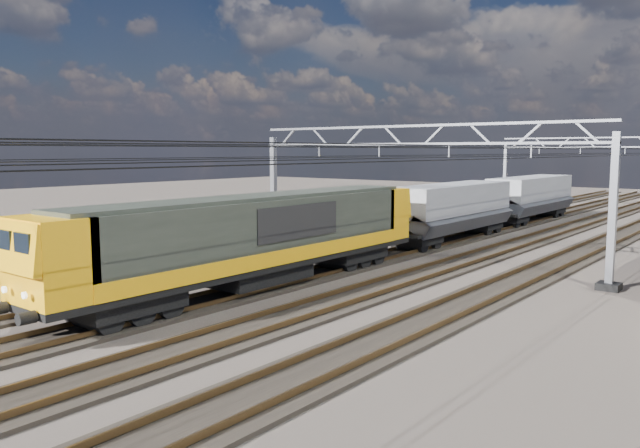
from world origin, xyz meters
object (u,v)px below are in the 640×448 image
Objects in this scene: catenary_gantry_far at (601,171)px; locomotive at (259,235)px; trackside_cabinet at (21,273)px; catenary_gantry_mid at (412,189)px; hopper_wagon_lead at (452,207)px; hopper_wagon_mid at (531,195)px.

locomotive is at bearing -92.54° from catenary_gantry_far.
trackside_cabinet is at bearing -100.04° from catenary_gantry_far.
catenary_gantry_mid is 8.99m from hopper_wagon_lead.
hopper_wagon_mid is at bearing 90.00° from hopper_wagon_lead.
locomotive is 1.62× the size of hopper_wagon_mid.
catenary_gantry_far is 27.53m from hopper_wagon_lead.
trackside_cabinet is (-9.14, -51.62, -3.02)m from catenary_gantry_far.
hopper_wagon_mid is (-2.00, -13.20, -1.67)m from catenary_gantry_far.
locomotive is 17.70m from hopper_wagon_lead.
catenary_gantry_far is 13.46m from hopper_wagon_mid.
hopper_wagon_mid is 11.10× the size of trackside_cabinet.
catenary_gantry_far is at bearing 81.38° from hopper_wagon_mid.
catenary_gantry_far is at bearing 90.00° from catenary_gantry_mid.
catenary_gantry_far reaches higher than trackside_cabinet.
catenary_gantry_far is at bearing 76.13° from trackside_cabinet.
catenary_gantry_mid is at bearing -84.99° from hopper_wagon_mid.
catenary_gantry_mid is 22.95m from hopper_wagon_mid.
catenary_gantry_mid is at bearing 55.83° from trackside_cabinet.
locomotive reaches higher than hopper_wagon_mid.
hopper_wagon_mid is at bearing -98.62° from catenary_gantry_far.
locomotive reaches higher than hopper_wagon_lead.
catenary_gantry_mid is 16.99× the size of trackside_cabinet.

